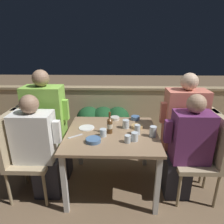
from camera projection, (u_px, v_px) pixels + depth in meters
ground_plane at (112, 184)px, 2.47m from camera, size 16.00×16.00×0.00m
parapet_wall at (114, 112)px, 3.60m from camera, size 9.00×0.18×0.91m
dining_table at (112, 139)px, 2.26m from camera, size 1.01×0.95×0.71m
planter_hedge at (103, 123)px, 3.36m from camera, size 0.88×0.47×0.64m
chair_left_near at (20, 150)px, 2.15m from camera, size 0.45×0.44×0.97m
person_white_polo at (39, 148)px, 2.14m from camera, size 0.49×0.26×1.18m
chair_left_far at (33, 135)px, 2.47m from camera, size 0.45×0.44×0.97m
person_green_blouse at (49, 126)px, 2.43m from camera, size 0.51×0.26×1.37m
chair_right_near at (206, 151)px, 2.12m from camera, size 0.45×0.44×0.97m
person_purple_stripe at (186, 148)px, 2.12m from camera, size 0.48×0.26×1.19m
chair_right_far at (197, 138)px, 2.40m from camera, size 0.45×0.44×0.97m
person_coral_top at (180, 130)px, 2.37m from camera, size 0.51×0.26×1.35m
beer_bottle at (110, 125)px, 2.19m from camera, size 0.06×0.06×0.25m
plate_0 at (87, 128)px, 2.34m from camera, size 0.18×0.18×0.01m
bowl_0 at (137, 126)px, 2.34m from camera, size 0.13×0.13×0.04m
bowl_1 at (93, 140)px, 2.02m from camera, size 0.15×0.15×0.04m
bowl_2 at (135, 118)px, 2.59m from camera, size 0.11×0.11×0.05m
bowl_3 at (115, 118)px, 2.58m from camera, size 0.12×0.12×0.04m
glass_cup_0 at (128, 139)px, 2.01m from camera, size 0.06×0.06×0.08m
glass_cup_1 at (137, 130)px, 2.18m from camera, size 0.06×0.06×0.11m
glass_cup_2 at (103, 133)px, 2.13m from camera, size 0.07×0.07×0.08m
glass_cup_3 at (153, 131)px, 2.13m from camera, size 0.07×0.07×0.12m
glass_cup_4 at (135, 137)px, 2.03m from camera, size 0.07×0.07×0.09m
glass_cup_5 at (126, 124)px, 2.33m from camera, size 0.08×0.08×0.10m
fork_0 at (75, 136)px, 2.14m from camera, size 0.15×0.12×0.01m
potted_plant at (38, 123)px, 2.98m from camera, size 0.42×0.42×0.84m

